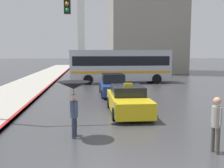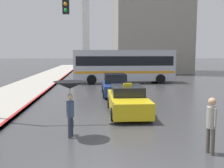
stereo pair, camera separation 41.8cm
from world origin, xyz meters
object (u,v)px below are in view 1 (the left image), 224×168
object	(u,v)px
pedestrian_man	(216,120)
monument_cross	(81,8)
pedestrian_with_umbrella	(74,91)
traffic_light	(22,30)
city_bus	(120,65)
taxi	(128,100)
sedan_red	(113,85)

from	to	relation	value
pedestrian_man	monument_cross	xyz separation A→B (m)	(-4.60, 27.58, 7.85)
pedestrian_with_umbrella	traffic_light	world-z (taller)	traffic_light
city_bus	pedestrian_man	size ratio (longest dim) A/B	5.90
taxi	pedestrian_man	xyz separation A→B (m)	(1.83, -5.70, 0.37)
pedestrian_man	monument_cross	world-z (taller)	monument_cross
taxi	city_bus	size ratio (longest dim) A/B	0.45
taxi	monument_cross	bearing A→B (deg)	-82.79
sedan_red	traffic_light	world-z (taller)	traffic_light
pedestrian_with_umbrella	monument_cross	xyz separation A→B (m)	(-0.19, 25.66, 7.15)
city_bus	traffic_light	xyz separation A→B (m)	(-6.22, -15.22, 2.20)
city_bus	traffic_light	size ratio (longest dim) A/B	1.75
sedan_red	city_bus	bearing A→B (deg)	-100.98
taxi	monument_cross	world-z (taller)	monument_cross
pedestrian_with_umbrella	traffic_light	bearing A→B (deg)	57.48
sedan_red	city_bus	distance (m)	8.06
city_bus	pedestrian_with_umbrella	distance (m)	18.10
taxi	pedestrian_with_umbrella	distance (m)	4.70
pedestrian_man	sedan_red	bearing A→B (deg)	175.76
monument_cross	city_bus	bearing A→B (deg)	-62.70
pedestrian_with_umbrella	taxi	bearing A→B (deg)	-19.77
traffic_light	monument_cross	bearing A→B (deg)	84.85
taxi	monument_cross	xyz separation A→B (m)	(-2.77, 21.88, 8.22)
pedestrian_with_umbrella	traffic_light	distance (m)	4.09
pedestrian_with_umbrella	pedestrian_man	world-z (taller)	pedestrian_with_umbrella
pedestrian_with_umbrella	monument_cross	world-z (taller)	monument_cross
sedan_red	pedestrian_with_umbrella	xyz separation A→B (m)	(-2.42, -9.84, 1.04)
sedan_red	monument_cross	size ratio (longest dim) A/B	0.29
sedan_red	pedestrian_man	size ratio (longest dim) A/B	2.64
traffic_light	taxi	bearing A→B (deg)	15.40
pedestrian_man	traffic_light	distance (m)	8.55
city_bus	traffic_light	world-z (taller)	traffic_light
pedestrian_man	pedestrian_with_umbrella	bearing A→B (deg)	-127.35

